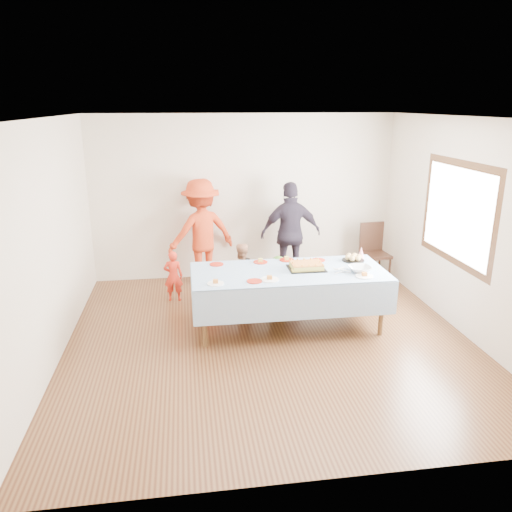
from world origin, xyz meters
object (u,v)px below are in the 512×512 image
(dining_chair, at_px, (374,249))
(adult_left, at_px, (201,232))
(birthday_cake, at_px, (306,266))
(party_table, at_px, (289,275))

(dining_chair, xyz_separation_m, adult_left, (-2.83, 0.26, 0.32))
(birthday_cake, height_order, adult_left, adult_left)
(party_table, relative_size, dining_chair, 2.59)
(birthday_cake, relative_size, dining_chair, 0.49)
(dining_chair, bearing_deg, party_table, -143.32)
(party_table, height_order, birthday_cake, birthday_cake)
(adult_left, bearing_deg, party_table, 99.78)
(party_table, height_order, adult_left, adult_left)
(birthday_cake, distance_m, adult_left, 2.24)
(party_table, relative_size, birthday_cake, 5.29)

